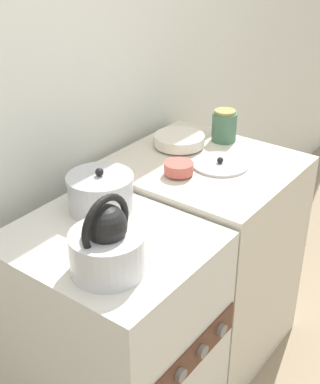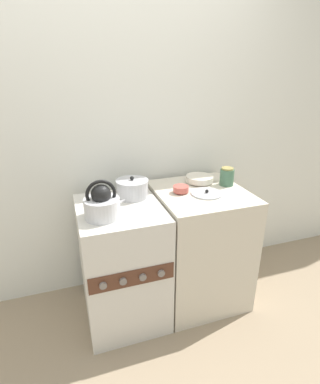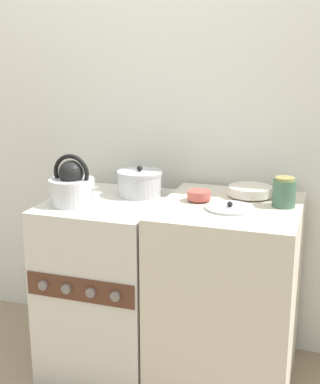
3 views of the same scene
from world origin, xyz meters
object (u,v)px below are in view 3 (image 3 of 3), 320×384
enamel_bowl (250,191)px  small_ceramic_bowl (199,195)px  kettle (72,186)px  stove (108,283)px  loose_pot_lid (230,208)px  storage_jar (284,192)px  cooking_pot (140,183)px

enamel_bowl → small_ceramic_bowl: 0.26m
kettle → small_ceramic_bowl: bearing=15.6°
stove → enamel_bowl: enamel_bowl is taller
loose_pot_lid → stove: bearing=176.8°
enamel_bowl → storage_jar: (0.17, -0.11, 0.04)m
storage_jar → loose_pot_lid: size_ratio=0.61×
kettle → loose_pot_lid: (0.72, 0.08, -0.06)m
loose_pot_lid → storage_jar: bearing=27.6°
kettle → enamel_bowl: bearing=21.3°
stove → small_ceramic_bowl: 0.66m
kettle → loose_pot_lid: 0.73m
cooking_pot → storage_jar: bearing=-4.6°
stove → small_ceramic_bowl: bearing=6.0°
stove → cooking_pot: size_ratio=3.87×
storage_jar → cooking_pot: bearing=175.4°
cooking_pot → enamel_bowl: (0.54, 0.06, -0.01)m
enamel_bowl → small_ceramic_bowl: size_ratio=1.90×
cooking_pot → small_ceramic_bowl: bearing=-15.6°
storage_jar → loose_pot_lid: bearing=-152.4°
stove → kettle: kettle is taller
cooking_pot → loose_pot_lid: 0.51m
stove → enamel_bowl: (0.66, 0.19, 0.48)m
storage_jar → loose_pot_lid: storage_jar is taller
small_ceramic_bowl → loose_pot_lid: bearing=-26.6°
stove → loose_pot_lid: bearing=-3.2°
kettle → cooking_pot: (0.24, 0.25, -0.02)m
storage_jar → kettle: bearing=-168.5°
small_ceramic_bowl → storage_jar: bearing=5.1°
cooking_pot → enamel_bowl: bearing=5.9°
cooking_pot → loose_pot_lid: size_ratio=1.02×
storage_jar → loose_pot_lid: (-0.22, -0.11, -0.06)m
stove → cooking_pot: bearing=48.3°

